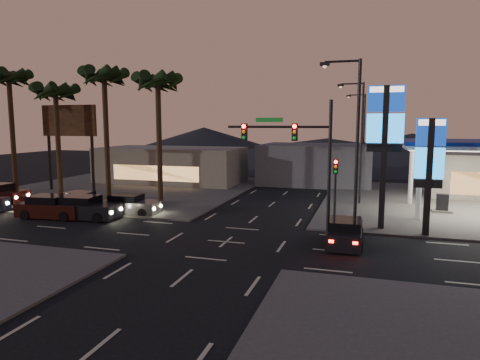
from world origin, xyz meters
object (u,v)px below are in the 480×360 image
(car_lane_a_front, at_px, (84,208))
(suv_station, at_px, (345,232))
(pylon_sign_tall, at_px, (385,128))
(pylon_sign_short, at_px, (430,159))
(car_lane_b_mid, at_px, (82,201))
(car_lane_b_front, at_px, (129,205))
(car_lane_a_mid, at_px, (52,207))
(traffic_signal_mast, at_px, (299,149))

(car_lane_a_front, distance_m, suv_station, 18.12)
(pylon_sign_tall, xyz_separation_m, suv_station, (-2.00, -4.06, -5.71))
(pylon_sign_short, height_order, car_lane_b_mid, pylon_sign_short)
(car_lane_a_front, relative_size, car_lane_b_front, 1.12)
(pylon_sign_tall, distance_m, car_lane_a_mid, 23.41)
(traffic_signal_mast, bearing_deg, car_lane_b_mid, 167.99)
(car_lane_a_front, relative_size, car_lane_a_mid, 1.01)
(suv_station, bearing_deg, pylon_sign_short, 34.22)
(pylon_sign_short, distance_m, car_lane_b_mid, 25.30)
(traffic_signal_mast, bearing_deg, car_lane_a_front, 176.91)
(pylon_sign_tall, xyz_separation_m, car_lane_b_mid, (-22.44, 0.26, -5.77))
(pylon_sign_short, bearing_deg, car_lane_b_mid, 177.12)
(pylon_sign_tall, xyz_separation_m, car_lane_a_mid, (-22.51, -3.04, -5.65))
(car_lane_a_front, bearing_deg, suv_station, -4.35)
(car_lane_a_mid, height_order, car_lane_b_front, car_lane_a_mid)
(pylon_sign_tall, distance_m, suv_station, 7.29)
(pylon_sign_tall, distance_m, car_lane_b_mid, 23.18)
(car_lane_b_mid, bearing_deg, pylon_sign_tall, -0.65)
(car_lane_a_mid, bearing_deg, car_lane_b_mid, 88.80)
(traffic_signal_mast, relative_size, car_lane_b_front, 1.75)
(suv_station, bearing_deg, car_lane_b_mid, 168.08)
(car_lane_b_front, bearing_deg, suv_station, -13.24)
(car_lane_a_front, bearing_deg, car_lane_b_mid, 128.94)
(pylon_sign_short, relative_size, traffic_signal_mast, 0.88)
(car_lane_a_front, distance_m, car_lane_b_front, 3.24)
(car_lane_b_front, distance_m, car_lane_b_mid, 4.64)
(traffic_signal_mast, distance_m, suv_station, 5.34)
(pylon_sign_tall, bearing_deg, car_lane_b_mid, 179.35)
(pylon_sign_short, relative_size, suv_station, 1.59)
(pylon_sign_tall, bearing_deg, pylon_sign_short, -21.80)
(car_lane_a_front, xyz_separation_m, car_lane_b_mid, (-2.38, 2.94, -0.13))
(pylon_sign_tall, relative_size, car_lane_b_mid, 2.12)
(car_lane_a_mid, bearing_deg, car_lane_b_front, 30.05)
(car_lane_b_front, distance_m, suv_station, 16.27)
(pylon_sign_short, relative_size, car_lane_b_mid, 1.65)
(traffic_signal_mast, height_order, car_lane_b_mid, traffic_signal_mast)
(traffic_signal_mast, xyz_separation_m, car_lane_b_mid, (-17.70, 3.77, -4.60))
(car_lane_b_front, bearing_deg, car_lane_a_front, -133.48)
(traffic_signal_mast, height_order, car_lane_b_front, traffic_signal_mast)
(car_lane_a_mid, height_order, car_lane_b_mid, car_lane_a_mid)
(pylon_sign_tall, height_order, car_lane_a_front, pylon_sign_tall)
(pylon_sign_short, xyz_separation_m, car_lane_b_mid, (-24.94, 1.26, -4.03))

